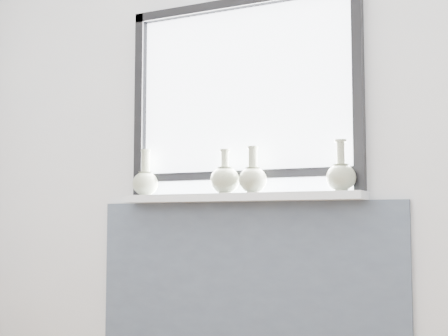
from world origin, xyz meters
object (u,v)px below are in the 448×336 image
at_px(vase_b, 225,179).
at_px(vase_d, 341,175).
at_px(vase_a, 145,181).
at_px(windowsill, 237,198).
at_px(vase_c, 253,178).

relative_size(vase_b, vase_d, 0.94).
height_order(vase_a, vase_d, vase_a).
bearing_deg(windowsill, vase_a, 179.50).
bearing_deg(vase_d, vase_b, 179.70).
xyz_separation_m(windowsill, vase_b, (-0.06, -0.01, 0.10)).
bearing_deg(vase_b, vase_d, -0.30).
relative_size(vase_a, vase_d, 1.04).
distance_m(windowsill, vase_a, 0.57).
distance_m(vase_a, vase_b, 0.50).
xyz_separation_m(vase_a, vase_b, (0.50, -0.02, -0.00)).
height_order(vase_c, vase_d, vase_d).
xyz_separation_m(windowsill, vase_c, (0.10, -0.02, 0.10)).
relative_size(windowsill, vase_d, 5.33).
bearing_deg(vase_b, vase_c, -4.43).
xyz_separation_m(vase_a, vase_c, (0.66, -0.03, -0.00)).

